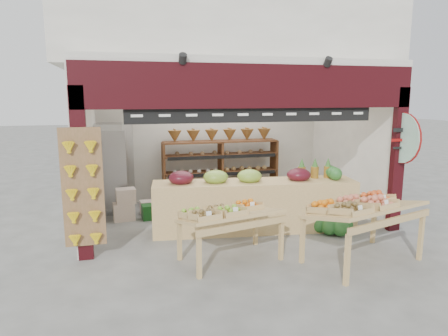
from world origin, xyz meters
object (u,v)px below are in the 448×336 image
cardboard_stack (136,207)px  display_table_left (224,214)px  mid_counter (254,204)px  watermelon_pile (331,221)px  display_table_right (360,207)px  refrigerator (112,168)px  back_shelving (221,155)px

cardboard_stack → display_table_left: 2.86m
mid_counter → watermelon_pile: size_ratio=5.14×
cardboard_stack → display_table_right: bearing=-44.1°
refrigerator → mid_counter: bearing=-19.5°
cardboard_stack → watermelon_pile: 3.88m
mid_counter → refrigerator: bearing=142.9°
refrigerator → display_table_right: (3.63, -3.74, -0.10)m
cardboard_stack → display_table_right: size_ratio=0.51×
back_shelving → watermelon_pile: (1.44, -2.68, -0.90)m
back_shelving → refrigerator: size_ratio=1.43×
watermelon_pile → display_table_left: bearing=-160.8°
back_shelving → display_table_right: back_shelving is taller
back_shelving → refrigerator: 2.50m
mid_counter → display_table_left: mid_counter is taller
refrigerator → watermelon_pile: size_ratio=2.59×
mid_counter → display_table_right: (1.06, -1.79, 0.35)m
watermelon_pile → display_table_right: bearing=-102.6°
display_table_left → cardboard_stack: bearing=115.7°
back_shelving → watermelon_pile: size_ratio=3.70×
cardboard_stack → mid_counter: (2.11, -1.29, 0.27)m
back_shelving → cardboard_stack: bearing=-155.4°
cardboard_stack → refrigerator: bearing=124.8°
cardboard_stack → display_table_left: display_table_left is taller
mid_counter → display_table_right: bearing=-59.4°
display_table_left → display_table_right: bearing=-15.6°
mid_counter → display_table_left: (-0.90, -1.24, 0.23)m
back_shelving → display_table_right: bearing=-74.0°
back_shelving → refrigerator: bearing=-173.8°
mid_counter → display_table_right: mid_counter is taller
mid_counter → display_table_right: 2.11m
back_shelving → display_table_left: size_ratio=1.66×
display_table_left → watermelon_pile: display_table_left is taller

